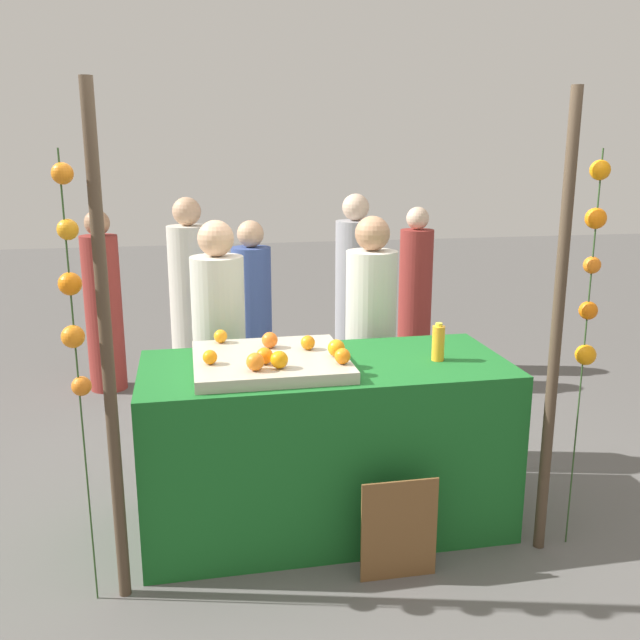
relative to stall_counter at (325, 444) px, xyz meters
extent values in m
plane|color=#565451|center=(0.00, 0.00, -0.47)|extent=(24.00, 24.00, 0.00)
cube|color=#196023|center=(0.00, 0.00, 0.00)|extent=(1.95, 0.86, 0.93)
cube|color=#B2AD99|center=(-0.30, -0.01, 0.50)|extent=(0.79, 0.73, 0.06)
sphere|color=orange|center=(0.04, -0.08, 0.57)|extent=(0.09, 0.09, 0.09)
sphere|color=orange|center=(-0.28, 0.14, 0.57)|extent=(0.09, 0.09, 0.09)
sphere|color=orange|center=(-0.54, 0.29, 0.56)|extent=(0.07, 0.07, 0.07)
sphere|color=orange|center=(-0.40, -0.24, 0.57)|extent=(0.09, 0.09, 0.09)
sphere|color=orange|center=(-0.34, -0.15, 0.57)|extent=(0.09, 0.09, 0.09)
sphere|color=orange|center=(0.04, -0.22, 0.57)|extent=(0.08, 0.08, 0.08)
sphere|color=orange|center=(-0.28, -0.23, 0.57)|extent=(0.09, 0.09, 0.09)
sphere|color=orange|center=(-0.61, -0.10, 0.56)|extent=(0.07, 0.07, 0.07)
sphere|color=orange|center=(-0.08, 0.07, 0.56)|extent=(0.08, 0.08, 0.08)
cylinder|color=#F9A525|center=(0.61, -0.07, 0.56)|extent=(0.07, 0.07, 0.19)
cylinder|color=yellow|center=(0.61, -0.07, 0.66)|extent=(0.04, 0.04, 0.02)
cube|color=brown|center=(0.24, -0.60, -0.21)|extent=(0.38, 0.01, 0.53)
cube|color=black|center=(0.24, -0.58, -0.21)|extent=(0.35, 0.02, 0.50)
cylinder|color=beige|center=(-0.53, 0.73, 0.24)|extent=(0.33, 0.33, 1.41)
sphere|color=tan|center=(-0.53, 0.73, 1.05)|extent=(0.22, 0.22, 0.22)
cylinder|color=beige|center=(0.45, 0.74, 0.24)|extent=(0.33, 0.33, 1.42)
sphere|color=#A87A59|center=(0.45, 0.74, 1.06)|extent=(0.22, 0.22, 0.22)
cylinder|color=beige|center=(-0.69, 2.16, 0.26)|extent=(0.34, 0.34, 1.45)
sphere|color=tan|center=(-0.69, 2.16, 1.10)|extent=(0.23, 0.23, 0.23)
cylinder|color=maroon|center=(-1.42, 2.55, 0.21)|extent=(0.31, 0.31, 1.34)
sphere|color=#A87A59|center=(-1.42, 2.55, 0.98)|extent=(0.21, 0.21, 0.21)
cylinder|color=maroon|center=(1.38, 2.57, 0.20)|extent=(0.31, 0.31, 1.33)
sphere|color=beige|center=(1.38, 2.57, 0.97)|extent=(0.21, 0.21, 0.21)
cylinder|color=#99999E|center=(0.71, 2.24, 0.26)|extent=(0.34, 0.34, 1.46)
sphere|color=beige|center=(0.71, 2.24, 1.10)|extent=(0.23, 0.23, 0.23)
cylinder|color=#384C8C|center=(-0.22, 1.80, 0.19)|extent=(0.30, 0.30, 1.32)
sphere|color=tan|center=(-0.22, 1.80, 0.95)|extent=(0.21, 0.21, 0.21)
cylinder|color=#473828|center=(-1.06, -0.47, 0.69)|extent=(0.06, 0.06, 2.32)
cylinder|color=#473828|center=(1.06, -0.47, 0.69)|extent=(0.06, 0.06, 2.32)
cylinder|color=#2D4C23|center=(-1.18, -0.48, 0.56)|extent=(0.01, 0.01, 2.04)
sphere|color=orange|center=(-1.17, -0.48, 1.48)|extent=(0.09, 0.09, 0.09)
sphere|color=orange|center=(-1.17, -0.47, 1.25)|extent=(0.09, 0.09, 0.09)
sphere|color=orange|center=(-1.18, -0.48, 1.03)|extent=(0.10, 0.10, 0.10)
sphere|color=orange|center=(-1.19, -0.49, 0.80)|extent=(0.10, 0.10, 0.10)
sphere|color=orange|center=(-1.17, -0.48, 0.58)|extent=(0.09, 0.09, 0.09)
cylinder|color=#2D4C23|center=(1.22, -0.47, 0.56)|extent=(0.01, 0.01, 2.04)
sphere|color=orange|center=(1.22, -0.46, 1.48)|extent=(0.10, 0.10, 0.10)
sphere|color=orange|center=(1.22, -0.46, 1.25)|extent=(0.10, 0.10, 0.10)
sphere|color=orange|center=(1.22, -0.46, 1.03)|extent=(0.08, 0.08, 0.08)
sphere|color=orange|center=(1.23, -0.46, 0.80)|extent=(0.09, 0.09, 0.09)
sphere|color=orange|center=(1.23, -0.47, 0.58)|extent=(0.10, 0.10, 0.10)
camera|label=1|loc=(-0.70, -3.44, 1.57)|focal=38.68mm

